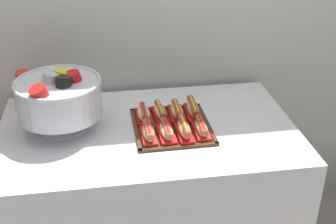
% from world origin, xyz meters
% --- Properties ---
extents(buffet_table, '(1.29, 0.78, 0.79)m').
position_xyz_m(buffet_table, '(0.00, 0.00, 0.41)').
color(buffet_table, silver).
rests_on(buffet_table, ground_plane).
extents(serving_tray, '(0.34, 0.36, 0.01)m').
position_xyz_m(serving_tray, '(0.10, -0.02, 0.79)').
color(serving_tray, '#472B19').
rests_on(serving_tray, buffet_table).
extents(hot_dog_0, '(0.06, 0.16, 0.06)m').
position_xyz_m(hot_dog_0, '(-0.01, -0.10, 0.82)').
color(hot_dog_0, red).
rests_on(hot_dog_0, serving_tray).
extents(hot_dog_1, '(0.07, 0.16, 0.06)m').
position_xyz_m(hot_dog_1, '(0.07, -0.10, 0.82)').
color(hot_dog_1, red).
rests_on(hot_dog_1, serving_tray).
extents(hot_dog_2, '(0.06, 0.18, 0.06)m').
position_xyz_m(hot_dog_2, '(0.14, -0.10, 0.83)').
color(hot_dog_2, '#B21414').
rests_on(hot_dog_2, serving_tray).
extents(hot_dog_3, '(0.06, 0.16, 0.06)m').
position_xyz_m(hot_dog_3, '(0.22, -0.10, 0.82)').
color(hot_dog_3, red).
rests_on(hot_dog_3, serving_tray).
extents(hot_dog_4, '(0.07, 0.15, 0.06)m').
position_xyz_m(hot_dog_4, '(-0.01, 0.07, 0.82)').
color(hot_dog_4, '#B21414').
rests_on(hot_dog_4, serving_tray).
extents(hot_dog_5, '(0.07, 0.18, 0.06)m').
position_xyz_m(hot_dog_5, '(0.07, 0.07, 0.82)').
color(hot_dog_5, '#B21414').
rests_on(hot_dog_5, serving_tray).
extents(hot_dog_6, '(0.07, 0.17, 0.06)m').
position_xyz_m(hot_dog_6, '(0.14, 0.07, 0.82)').
color(hot_dog_6, red).
rests_on(hot_dog_6, serving_tray).
extents(hot_dog_7, '(0.07, 0.18, 0.06)m').
position_xyz_m(hot_dog_7, '(0.22, 0.07, 0.83)').
color(hot_dog_7, red).
rests_on(hot_dog_7, serving_tray).
extents(punch_bowl, '(0.36, 0.36, 0.28)m').
position_xyz_m(punch_bowl, '(-0.36, 0.04, 0.95)').
color(punch_bowl, silver).
rests_on(punch_bowl, buffet_table).
extents(cup_stack, '(0.09, 0.09, 0.18)m').
position_xyz_m(cup_stack, '(-0.53, 0.28, 0.88)').
color(cup_stack, red).
rests_on(cup_stack, buffet_table).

